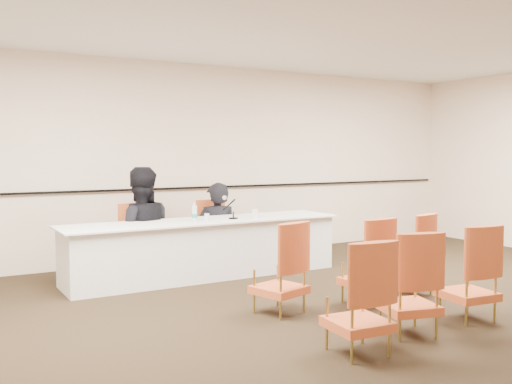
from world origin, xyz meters
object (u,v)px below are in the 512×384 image
Objects in this scene: water_bottle at (194,212)px; coffee_cup at (255,214)px; panelist_second_chair at (140,240)px; aud_chair_back_left at (358,296)px; drinking_glass at (207,217)px; aud_chair_front_left at (279,267)px; aud_chair_front_mid at (366,261)px; microphone at (233,208)px; panelist_main at (217,241)px; panel_table at (205,248)px; panelist_main_chair at (217,233)px; aud_chair_back_mid at (408,282)px; aud_chair_front_right at (410,254)px; panelist_second at (140,237)px; aud_chair_back_right at (468,272)px.

water_bottle is 0.83m from coffee_cup.
panelist_second_chair and aud_chair_back_left have the same top height.
aud_chair_front_left is at bearing -91.55° from drinking_glass.
panelist_second_chair is 1.00× the size of aud_chair_front_mid.
microphone is 0.33× the size of aud_chair_back_left.
panelist_main is 0.97m from water_bottle.
panel_table is 3.97× the size of panelist_main_chair.
aud_chair_front_left is at bearing -102.28° from panelist_main_chair.
aud_chair_back_left is at bearing -82.23° from panelist_second_chair.
drinking_glass is at bearing 70.23° from panelist_main.
aud_chair_back_mid is (-0.35, -0.97, 0.00)m from aud_chair_front_mid.
panel_table is at bearing 66.23° from panelist_main.
panelist_main_chair is 1.00× the size of aud_chair_front_right.
aud_chair_front_left is (0.08, -1.95, -0.40)m from water_bottle.
panelist_second is 6.02× the size of microphone.
aud_chair_front_right is at bearing -19.73° from aud_chair_front_left.
drinking_glass is 0.11× the size of aud_chair_front_mid.
aud_chair_front_mid and aud_chair_front_right have the same top height.
panelist_second is 1.32m from microphone.
aud_chair_front_mid is 0.71m from aud_chair_front_right.
panelist_second_chair reaches higher than coffee_cup.
panel_table is 0.82m from coffee_cup.
aud_chair_back_right is (1.57, 0.21, 0.00)m from aud_chair_back_left.
aud_chair_front_right is (1.19, -2.63, 0.00)m from panelist_main_chair.
panel_table is 0.44m from drinking_glass.
aud_chair_front_mid is (0.48, -2.70, 0.11)m from panelist_main.
panelist_main reaches higher than aud_chair_front_right.
panelist_second reaches higher than microphone.
panelist_main_chair is 0.81m from microphone.
panelist_second is 18.86× the size of drinking_glass.
water_bottle is at bearing 118.51° from aud_chair_back_mid.
coffee_cup is at bearing 121.71° from panelist_main.
panelist_main is 1.16m from panelist_second_chair.
aud_chair_front_right is (1.71, -0.11, 0.00)m from aud_chair_front_left.
panelist_second_chair is 1.00× the size of aud_chair_front_right.
water_bottle is (-0.60, -0.57, 0.50)m from panelist_main.
coffee_cup is (0.69, -0.04, 0.01)m from drinking_glass.
water_bottle is 3.28m from aud_chair_back_left.
drinking_glass is 0.11× the size of aud_chair_back_right.
panelist_second is at bearing 180.00° from panelist_main_chair.
panelist_main_chair and aud_chair_back_mid have the same top height.
aud_chair_front_mid is at bearing -80.43° from panelist_main_chair.
panelist_second_chair is 1.00× the size of aud_chair_front_left.
aud_chair_front_left and aud_chair_front_right have the same top height.
panelist_main is at bearing 43.45° from water_bottle.
aud_chair_front_left is (-0.07, -1.95, 0.10)m from panel_table.
aud_chair_front_mid is at bearing -64.65° from drinking_glass.
panelist_main is 2.57m from aud_chair_front_left.
aud_chair_back_mid is at bearing 122.31° from panelist_second.
aud_chair_front_mid is 1.56m from aud_chair_back_left.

